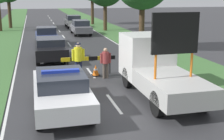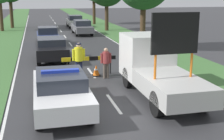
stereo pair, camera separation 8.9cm
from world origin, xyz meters
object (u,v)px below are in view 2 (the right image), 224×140
police_car (61,90)px  queued_car_sedan_black (51,48)px  queued_car_suv_grey (82,27)px  police_officer (79,57)px  traffic_cone_near_police (96,70)px  queued_car_hatch_blue (48,35)px  work_truck (156,66)px  pedestrian_civilian (106,61)px  traffic_cone_centre_front (46,74)px  queued_car_van_white (75,21)px  road_barrier (89,60)px

police_car → queued_car_sedan_black: bearing=87.5°
queued_car_suv_grey → police_officer: bearing=81.1°
traffic_cone_near_police → queued_car_hatch_blue: size_ratio=0.14×
work_truck → pedestrian_civilian: bearing=-63.9°
police_car → pedestrian_civilian: (2.57, 3.97, 0.12)m
traffic_cone_centre_front → queued_car_van_white: (4.45, 24.08, 0.52)m
police_car → queued_car_van_white: (4.09, 28.62, -0.00)m
work_truck → queued_car_hatch_blue: 15.00m
road_barrier → pedestrian_civilian: pedestrian_civilian is taller
road_barrier → queued_car_hatch_blue: (-1.66, 10.75, -0.04)m
road_barrier → queued_car_van_white: bearing=88.1°
traffic_cone_centre_front → queued_car_sedan_black: 4.67m
work_truck → queued_car_van_white: 27.53m
queued_car_suv_grey → queued_car_van_white: size_ratio=1.03×
traffic_cone_centre_front → queued_car_suv_grey: queued_car_suv_grey is taller
work_truck → road_barrier: bearing=-60.7°
pedestrian_civilian → queued_car_suv_grey: bearing=104.1°
queued_car_van_white → pedestrian_civilian: bearing=86.4°
road_barrier → traffic_cone_centre_front: 2.29m
police_officer → traffic_cone_centre_front: 1.82m
road_barrier → traffic_cone_near_police: road_barrier is taller
work_truck → queued_car_van_white: size_ratio=1.26×
police_car → police_officer: 4.47m
queued_car_sedan_black → traffic_cone_centre_front: bearing=83.9°
pedestrian_civilian → traffic_cone_centre_front: (-2.92, 0.58, -0.65)m
police_car → queued_car_hatch_blue: size_ratio=1.16×
traffic_cone_near_police → queued_car_sedan_black: queued_car_sedan_black is taller
work_truck → queued_car_sedan_black: work_truck is taller
traffic_cone_centre_front → queued_car_hatch_blue: size_ratio=0.13×
queued_car_hatch_blue → police_officer: bearing=95.4°
police_officer → queued_car_hatch_blue: police_officer is taller
queued_car_sedan_black → pedestrian_civilian: bearing=115.0°
queued_car_sedan_black → queued_car_van_white: bearing=-101.5°
police_car → work_truck: size_ratio=0.85×
queued_car_van_white → traffic_cone_centre_front: bearing=79.5°
police_officer → queued_car_sedan_black: 5.01m
pedestrian_civilian → traffic_cone_centre_front: pedestrian_civilian is taller
work_truck → queued_car_suv_grey: work_truck is taller
police_officer → pedestrian_civilian: police_officer is taller
traffic_cone_centre_front → queued_car_suv_grey: (4.29, 16.84, 0.51)m
queued_car_hatch_blue → queued_car_suv_grey: 6.91m
traffic_cone_near_police → traffic_cone_centre_front: bearing=-178.6°
traffic_cone_near_police → queued_car_hatch_blue: queued_car_hatch_blue is taller
police_car → queued_car_sedan_black: size_ratio=1.04×
pedestrian_civilian → traffic_cone_near_police: 0.97m
traffic_cone_centre_front → police_officer: bearing=-9.3°
work_truck → queued_car_sedan_black: bearing=-65.5°
work_truck → queued_car_suv_grey: (-0.12, 20.29, -0.42)m
police_car → police_officer: (1.25, 4.28, 0.29)m
traffic_cone_near_police → road_barrier: bearing=147.8°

